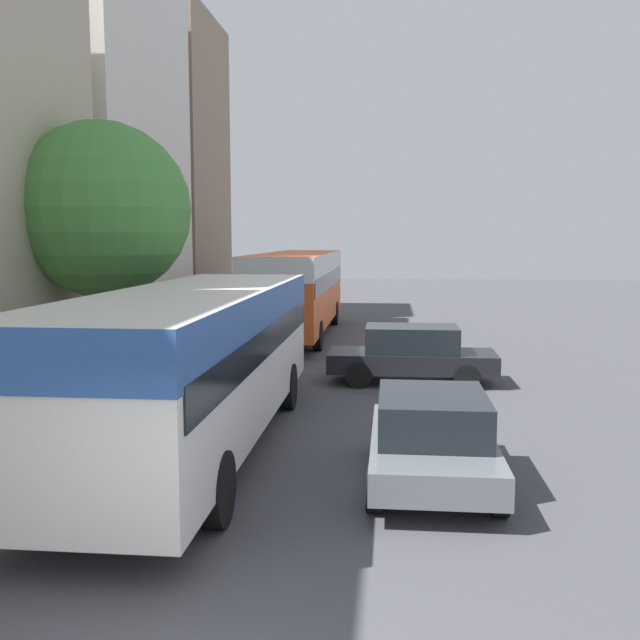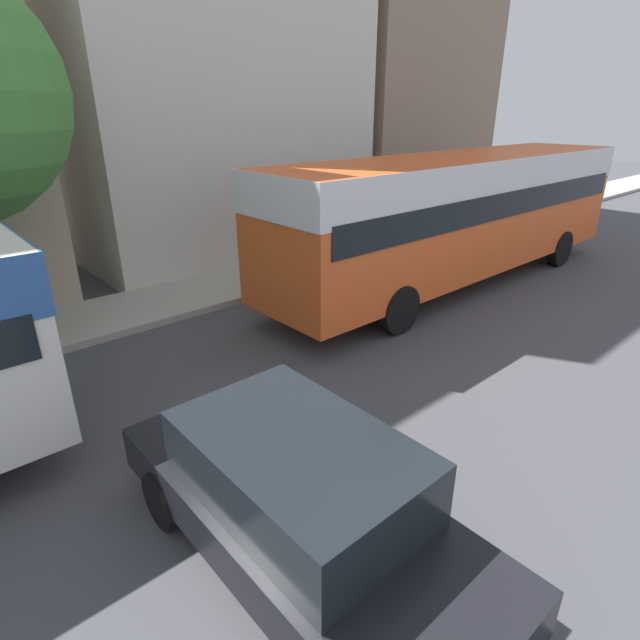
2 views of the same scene
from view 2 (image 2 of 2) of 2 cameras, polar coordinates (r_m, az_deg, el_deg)
The scene contains 5 objects.
building_far_terrace at distance 16.72m, azimuth -13.73°, elevation 30.72°, with size 5.83×8.45×13.12m.
building_end_row at distance 22.02m, azimuth 7.25°, elevation 29.68°, with size 6.41×6.71×13.54m.
bus_following at distance 13.00m, azimuth 15.78°, elevation 12.78°, with size 2.53×11.39×3.15m.
car_far_curb at distance 5.03m, azimuth -2.52°, elevation -19.66°, with size 4.27×1.78×1.47m.
pedestrian_walking_away at distance 16.93m, azimuth 6.30°, elevation 12.09°, with size 0.42×0.42×1.66m.
Camera 2 is at (5.28, 11.33, 4.18)m, focal length 28.00 mm.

